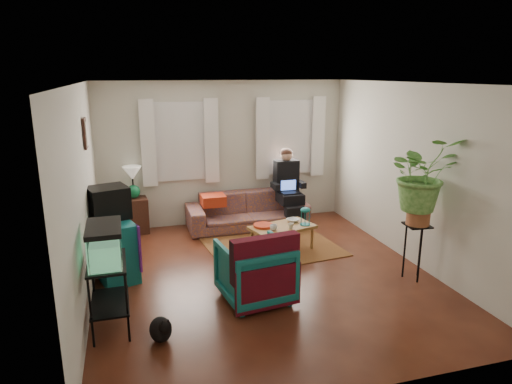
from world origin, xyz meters
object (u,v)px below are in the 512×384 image
object	(u,v)px
dresser	(113,248)
sofa	(247,205)
side_table	(135,215)
armchair	(255,268)
aquarium_stand	(109,296)
plant_stand	(415,252)
coffee_table	(282,238)

from	to	relation	value
dresser	sofa	bearing A→B (deg)	14.92
side_table	armchair	bearing A→B (deg)	-65.47
side_table	aquarium_stand	size ratio (longest dim) A/B	0.79
sofa	dresser	distance (m)	2.73
aquarium_stand	sofa	bearing A→B (deg)	50.54
sofa	armchair	size ratio (longest dim) A/B	2.60
aquarium_stand	side_table	bearing A→B (deg)	82.95
sofa	dresser	size ratio (longest dim) A/B	2.37
side_table	dresser	distance (m)	1.80
sofa	plant_stand	distance (m)	3.14
sofa	armchair	bearing A→B (deg)	-102.93
aquarium_stand	plant_stand	world-z (taller)	aquarium_stand
armchair	plant_stand	bearing A→B (deg)	171.55
side_table	plant_stand	world-z (taller)	plant_stand
side_table	dresser	size ratio (longest dim) A/B	0.69
coffee_table	sofa	bearing A→B (deg)	85.50
dresser	plant_stand	distance (m)	4.11
armchair	plant_stand	world-z (taller)	armchair
coffee_table	aquarium_stand	bearing A→B (deg)	-162.64
dresser	coffee_table	world-z (taller)	dresser
side_table	coffee_table	bearing A→B (deg)	-34.99
side_table	aquarium_stand	bearing A→B (deg)	-96.30
side_table	aquarium_stand	distance (m)	3.19
sofa	aquarium_stand	bearing A→B (deg)	-128.72
dresser	plant_stand	bearing A→B (deg)	-34.89
dresser	aquarium_stand	size ratio (longest dim) A/B	1.15
coffee_table	plant_stand	world-z (taller)	plant_stand
aquarium_stand	armchair	world-z (taller)	armchair
sofa	coffee_table	size ratio (longest dim) A/B	2.17
dresser	armchair	world-z (taller)	armchair
side_table	plant_stand	distance (m)	4.66
coffee_table	dresser	bearing A→B (deg)	169.87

